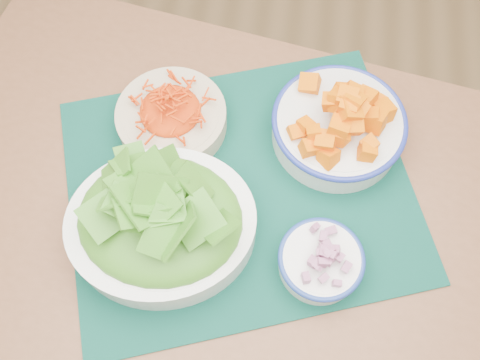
% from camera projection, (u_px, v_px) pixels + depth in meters
% --- Properties ---
extents(ground, '(4.00, 4.00, 0.00)m').
position_uv_depth(ground, '(283.00, 309.00, 1.57)').
color(ground, '#A47E4F').
rests_on(ground, ground).
extents(table, '(1.27, 0.96, 0.75)m').
position_uv_depth(table, '(231.00, 238.00, 0.99)').
color(table, brown).
rests_on(table, ground).
extents(placemat, '(0.70, 0.64, 0.00)m').
position_uv_depth(placemat, '(240.00, 188.00, 0.91)').
color(placemat, black).
rests_on(placemat, table).
extents(carrot_bowl, '(0.22, 0.22, 0.07)m').
position_uv_depth(carrot_bowl, '(171.00, 115.00, 0.93)').
color(carrot_bowl, '#C7B694').
rests_on(carrot_bowl, placemat).
extents(squash_bowl, '(0.27, 0.27, 0.11)m').
position_uv_depth(squash_bowl, '(339.00, 122.00, 0.91)').
color(squash_bowl, silver).
rests_on(squash_bowl, placemat).
extents(lettuce_bowl, '(0.35, 0.31, 0.13)m').
position_uv_depth(lettuce_bowl, '(160.00, 220.00, 0.82)').
color(lettuce_bowl, white).
rests_on(lettuce_bowl, placemat).
extents(onion_bowl, '(0.15, 0.15, 0.07)m').
position_uv_depth(onion_bowl, '(321.00, 260.00, 0.82)').
color(onion_bowl, white).
rests_on(onion_bowl, placemat).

